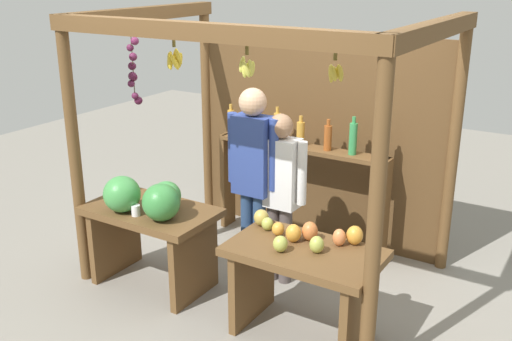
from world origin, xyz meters
TOP-DOWN VIEW (x-y plane):
  - ground_plane at (0.00, 0.00)m, footprint 12.00×12.00m
  - market_stall at (-0.00, 0.40)m, footprint 2.73×1.95m
  - fruit_counter_left at (-0.69, -0.74)m, footprint 1.09×0.67m
  - fruit_counter_right at (0.71, -0.67)m, footprint 1.10×0.66m
  - bottle_shelf_unit at (-0.03, 0.69)m, footprint 1.74×0.22m
  - vendor_man at (-0.06, -0.13)m, footprint 0.48×0.23m
  - vendor_woman at (0.16, -0.06)m, footprint 0.48×0.20m

SIDE VIEW (x-z plane):
  - ground_plane at x=0.00m, z-range 0.00..0.00m
  - fruit_counter_right at x=0.71m, z-range 0.11..0.95m
  - fruit_counter_left at x=-0.69m, z-range 0.15..1.15m
  - bottle_shelf_unit at x=-0.03m, z-range 0.12..1.47m
  - vendor_woman at x=0.16m, z-range 0.14..1.63m
  - vendor_man at x=-0.06m, z-range 0.18..1.86m
  - market_stall at x=0.00m, z-range 0.20..2.46m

